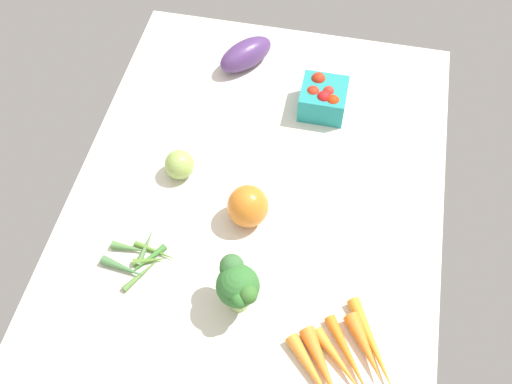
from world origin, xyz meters
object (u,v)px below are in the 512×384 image
at_px(bell_pepper_orange, 248,206).
at_px(berry_basket, 323,98).
at_px(broccoli_head, 237,283).
at_px(eggplant, 246,54).
at_px(carrot_bunch, 344,359).
at_px(heirloom_tomato_green, 179,164).
at_px(okra_pile, 139,259).

xyz_separation_m(bell_pepper_orange, berry_basket, (-0.32, 0.10, -0.01)).
distance_m(broccoli_head, eggplant, 0.62).
bearing_deg(bell_pepper_orange, berry_basket, 162.28).
distance_m(eggplant, berry_basket, 0.23).
relative_size(broccoli_head, bell_pepper_orange, 1.27).
bearing_deg(carrot_bunch, broccoli_head, -109.50).
height_order(broccoli_head, eggplant, broccoli_head).
bearing_deg(heirloom_tomato_green, eggplant, 169.22).
distance_m(eggplant, carrot_bunch, 0.75).
height_order(okra_pile, carrot_bunch, carrot_bunch).
relative_size(bell_pepper_orange, carrot_bunch, 0.41).
relative_size(heirloom_tomato_green, carrot_bunch, 0.29).
bearing_deg(carrot_bunch, heirloom_tomato_green, -130.78).
bearing_deg(okra_pile, berry_basket, 147.96).
height_order(okra_pile, heirloom_tomato_green, heirloom_tomato_green).
bearing_deg(berry_basket, bell_pepper_orange, -17.72).
xyz_separation_m(eggplant, berry_basket, (0.11, 0.20, 0.00)).
bearing_deg(carrot_bunch, bell_pepper_orange, -138.44).
relative_size(okra_pile, broccoli_head, 1.26).
bearing_deg(berry_basket, carrot_bunch, 11.92).
xyz_separation_m(heirloom_tomato_green, carrot_bunch, (0.33, 0.39, -0.02)).
xyz_separation_m(broccoli_head, eggplant, (-0.61, -0.12, -0.04)).
xyz_separation_m(broccoli_head, berry_basket, (-0.50, 0.08, -0.04)).
relative_size(broccoli_head, carrot_bunch, 0.52).
xyz_separation_m(broccoli_head, bell_pepper_orange, (-0.18, -0.02, -0.03)).
xyz_separation_m(eggplant, carrot_bunch, (0.68, 0.32, -0.02)).
distance_m(broccoli_head, heirloom_tomato_green, 0.32).
relative_size(broccoli_head, eggplant, 0.79).
bearing_deg(carrot_bunch, eggplant, -154.72).
xyz_separation_m(okra_pile, broccoli_head, (0.04, 0.20, 0.07)).
bearing_deg(bell_pepper_orange, eggplant, -167.21).
height_order(bell_pepper_orange, carrot_bunch, bell_pepper_orange).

